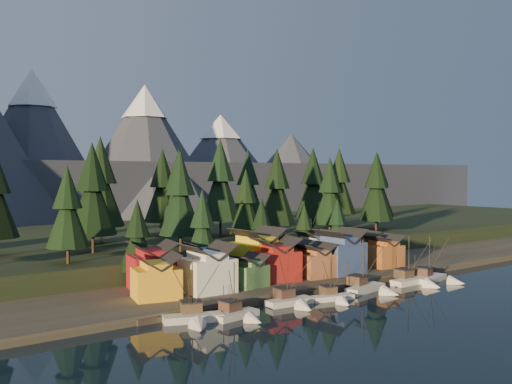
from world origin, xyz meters
TOP-DOWN VIEW (x-y plane):
  - ground at (0.00, 0.00)m, footprint 500.00×500.00m
  - shore_strip at (0.00, 40.00)m, footprint 400.00×50.00m
  - hillside at (0.00, 90.00)m, footprint 420.00×100.00m
  - dock at (0.00, 16.50)m, footprint 80.00×4.00m
  - mountain_ridge at (-4.20, 213.59)m, footprint 560.00×190.00m
  - boat_0 at (-31.65, 10.71)m, footprint 10.78×11.27m
  - boat_1 at (-23.98, 8.34)m, footprint 9.03×9.63m
  - boat_2 at (-10.51, 10.23)m, footprint 9.95×10.68m
  - boat_3 at (-1.35, 8.28)m, footprint 9.30×9.74m
  - boat_4 at (10.56, 9.75)m, footprint 11.61×12.31m
  - boat_5 at (24.65, 9.06)m, footprint 11.03×12.02m
  - boat_6 at (31.23, 8.12)m, footprint 11.24×11.79m
  - house_front_0 at (-31.15, 25.42)m, footprint 9.88×9.54m
  - house_front_1 at (-20.28, 24.67)m, footprint 9.66×9.31m
  - house_front_2 at (-10.81, 24.10)m, footprint 7.57×7.62m
  - house_front_3 at (-1.98, 26.14)m, footprint 10.74×10.41m
  - house_front_4 at (7.74, 23.94)m, footprint 8.16×8.68m
  - house_front_5 at (15.73, 23.76)m, footprint 9.89×9.01m
  - house_front_6 at (30.94, 23.62)m, footprint 8.61×8.21m
  - house_back_0 at (-27.68, 33.98)m, footprint 10.13×9.86m
  - house_back_1 at (-16.50, 30.78)m, footprint 9.03×9.11m
  - house_back_2 at (-2.09, 32.61)m, footprint 10.64×9.83m
  - house_back_3 at (6.40, 30.75)m, footprint 8.92×8.27m
  - house_back_4 at (16.97, 33.58)m, footprint 9.55×9.29m
  - house_back_5 at (30.74, 30.95)m, footprint 7.96×8.05m
  - tree_hill_2 at (-40.00, 48.00)m, footprint 8.90×8.90m
  - tree_hill_3 at (-30.00, 60.00)m, footprint 11.30×11.30m
  - tree_hill_4 at (-22.00, 75.00)m, footprint 12.36×12.36m
  - tree_hill_5 at (-12.00, 50.00)m, footprint 10.47×10.47m
  - tree_hill_6 at (-4.00, 65.00)m, footprint 10.96×10.96m
  - tree_hill_7 at (6.00, 48.00)m, footprint 8.65×8.65m
  - tree_hill_8 at (14.00, 72.00)m, footprint 12.62×12.62m
  - tree_hill_9 at (22.00, 55.00)m, footprint 11.13×11.13m
  - tree_hill_10 at (30.00, 80.00)m, footprint 11.50×11.50m
  - tree_hill_11 at (38.00, 50.00)m, footprint 10.14×10.14m
  - tree_hill_12 at (46.00, 66.00)m, footprint 11.69×11.69m
  - tree_hill_13 at (56.00, 48.00)m, footprint 10.89×10.89m
  - tree_hill_14 at (64.00, 72.00)m, footprint 11.93×11.93m
  - tree_hill_15 at (0.00, 82.00)m, footprint 11.26×11.26m
  - tree_hill_17 at (68.00, 58.00)m, footprint 11.12×11.12m
  - tree_shore_0 at (-28.00, 40.00)m, footprint 7.74×7.74m
  - tree_shore_1 at (-12.00, 40.00)m, footprint 8.55×8.55m
  - tree_shore_2 at (5.00, 40.00)m, footprint 7.53×7.53m
  - tree_shore_3 at (19.00, 40.00)m, footprint 6.68×6.68m
  - tree_shore_4 at (31.00, 40.00)m, footprint 7.13×7.13m

SIDE VIEW (x-z plane):
  - ground at x=0.00m, z-range 0.00..0.00m
  - dock at x=0.00m, z-range 0.00..1.00m
  - shore_strip at x=0.00m, z-range 0.00..1.50m
  - boat_3 at x=-1.35m, z-range -3.09..6.70m
  - boat_1 at x=-23.98m, z-range -3.28..7.49m
  - boat_6 at x=31.23m, z-range -3.70..7.96m
  - boat_2 at x=-10.51m, z-range -3.53..7.89m
  - boat_4 at x=10.56m, z-range -3.84..8.26m
  - boat_5 at x=24.65m, z-range -3.81..8.24m
  - boat_0 at x=-31.65m, z-range -3.69..8.15m
  - hillside at x=0.00m, z-range 0.00..6.00m
  - house_front_2 at x=-10.81m, z-range 1.67..8.30m
  - house_front_4 at x=7.74m, z-range 1.69..9.24m
  - house_back_3 at x=6.40m, z-range 1.70..9.48m
  - house_front_6 at x=30.94m, z-range 1.70..9.65m
  - house_back_5 at x=30.74m, z-range 1.70..9.94m
  - house_front_0 at x=-31.15m, z-range 1.71..10.01m
  - house_back_1 at x=-16.50m, z-range 1.72..10.58m
  - house_back_4 at x=16.97m, z-range 1.73..10.72m
  - house_front_3 at x=-1.98m, z-range 1.74..11.11m
  - house_back_0 at x=-27.68m, z-range 1.74..11.25m
  - house_front_1 at x=-20.28m, z-range 1.74..11.28m
  - house_front_5 at x=15.73m, z-range 1.76..12.06m
  - house_back_2 at x=-2.09m, z-range 1.78..12.71m
  - tree_shore_3 at x=19.00m, z-range 2.21..17.77m
  - tree_shore_4 at x=31.00m, z-range 2.27..18.87m
  - tree_shore_2 at x=5.00m, z-range 2.31..19.84m
  - tree_shore_0 at x=-28.00m, z-range 2.33..20.37m
  - tree_shore_1 at x=-12.00m, z-range 2.42..22.35m
  - tree_hill_7 at x=6.00m, z-range 6.93..27.08m
  - tree_hill_2 at x=-40.00m, z-range 6.96..27.68m
  - tree_hill_11 at x=38.00m, z-range 7.10..30.73m
  - tree_hill_5 at x=-12.00m, z-range 7.14..31.53m
  - tree_hill_13 at x=56.00m, z-range 7.18..32.54m
  - tree_hill_6 at x=-4.00m, z-range 7.19..32.73m
  - tree_hill_17 at x=68.00m, z-range 7.21..33.11m
  - tree_hill_9 at x=22.00m, z-range 7.21..33.14m
  - tree_hill_15 at x=0.00m, z-range 7.22..33.46m
  - tree_hill_3 at x=-30.00m, z-range 7.23..33.55m
  - tree_hill_10 at x=30.00m, z-range 7.25..34.03m
  - tree_hill_12 at x=46.00m, z-range 7.27..34.50m
  - tree_hill_14 at x=64.00m, z-range 7.30..35.09m
  - tree_hill_4 at x=-22.00m, z-range 7.35..36.14m
  - tree_hill_8 at x=14.00m, z-range 7.37..36.76m
  - mountain_ridge at x=-4.20m, z-range -18.94..71.06m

